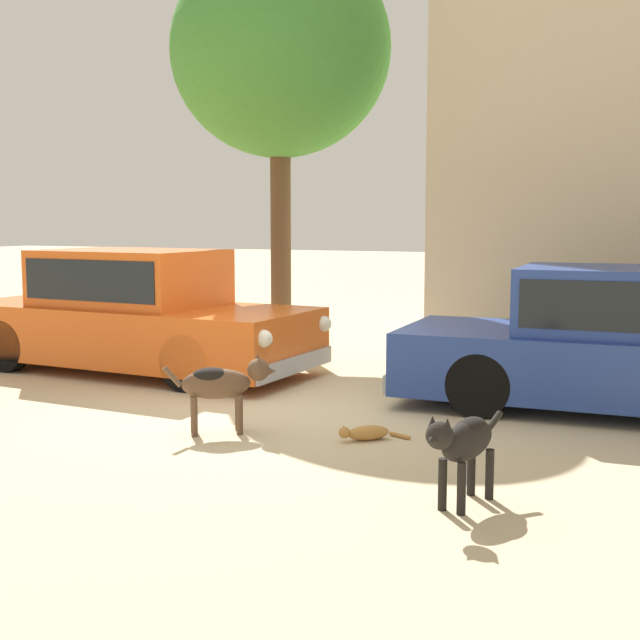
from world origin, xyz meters
The scene contains 7 objects.
ground_plane centered at (0.00, 0.00, 0.00)m, with size 80.00×80.00×0.00m, color #CCB78E.
parked_sedan_nearest centered at (-2.62, 1.13, 0.76)m, with size 4.92×2.09×1.55m.
parked_sedan_second centered at (3.40, 1.14, 0.72)m, with size 4.83×1.90×1.46m.
stray_dog_spotted centered at (0.05, -1.23, 0.47)m, with size 0.90×0.63×0.71m.
stray_dog_tan centered at (2.54, -2.30, 0.45)m, with size 0.36×0.99×0.68m.
stray_cat centered at (1.34, -0.95, 0.07)m, with size 0.56×0.44×0.15m.
acacia_tree_left centered at (-1.69, 3.54, 4.35)m, with size 3.26×2.93×5.92m.
Camera 1 is at (3.87, -7.80, 1.95)m, focal length 47.52 mm.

